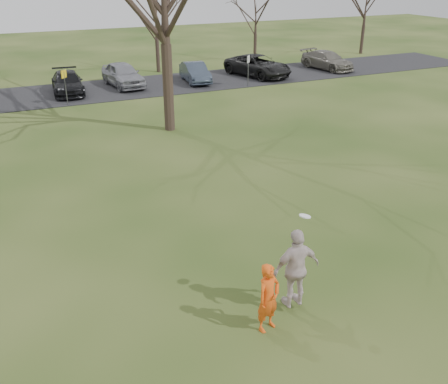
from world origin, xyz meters
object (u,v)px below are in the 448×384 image
at_px(player_defender, 268,298).
at_px(car_5, 195,72).
at_px(car_6, 258,66).
at_px(catching_play, 296,268).
at_px(car_7, 327,60).
at_px(car_4, 123,74).
at_px(car_3, 67,83).

distance_m(player_defender, car_5, 26.26).
height_order(car_6, catching_play, catching_play).
xyz_separation_m(car_7, catching_play, (-18.40, -24.71, 0.43)).
bearing_deg(car_6, car_4, 159.44).
bearing_deg(car_5, car_4, 177.62).
relative_size(car_5, catching_play, 1.69).
bearing_deg(catching_play, car_7, 53.32).
relative_size(car_4, catching_play, 1.95).
xyz_separation_m(car_5, car_7, (11.27, 0.07, 0.02)).
xyz_separation_m(car_6, catching_play, (-12.13, -24.63, 0.36)).
bearing_deg(player_defender, car_7, 34.37).
distance_m(car_6, catching_play, 27.46).
xyz_separation_m(car_4, catching_play, (-2.18, -25.41, 0.33)).
height_order(car_3, catching_play, catching_play).
distance_m(player_defender, catching_play, 1.04).
distance_m(car_7, catching_play, 30.81).
xyz_separation_m(player_defender, car_5, (8.05, 24.99, -0.14)).
bearing_deg(car_6, car_3, 162.90).
distance_m(car_5, car_6, 5.01).
relative_size(car_3, car_7, 0.97).
bearing_deg(catching_play, car_3, 93.64).
bearing_deg(player_defender, car_5, 54.15).
distance_m(car_3, car_6, 13.72).
xyz_separation_m(car_3, car_5, (8.71, -0.24, -0.00)).
xyz_separation_m(car_6, car_7, (6.27, 0.08, -0.07)).
xyz_separation_m(car_3, catching_play, (1.58, -24.88, 0.45)).
distance_m(car_6, car_7, 6.27).
bearing_deg(catching_play, car_6, 63.77).
bearing_deg(car_3, catching_play, -81.75).
bearing_deg(car_5, player_defender, -101.35).
height_order(car_3, car_6, car_6).
height_order(player_defender, car_4, player_defender).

